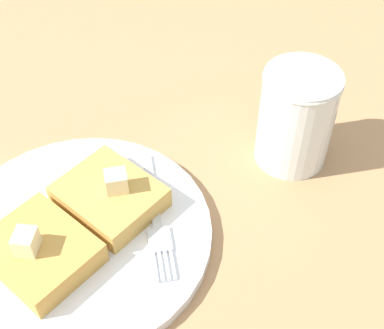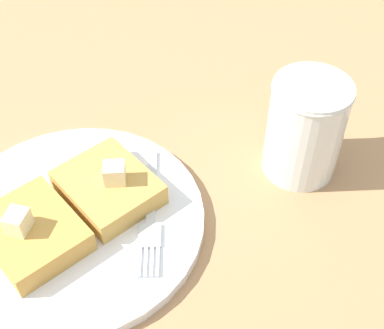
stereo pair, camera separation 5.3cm
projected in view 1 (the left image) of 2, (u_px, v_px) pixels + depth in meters
table_surface at (168, 304)px, 49.01cm from camera, size 127.54×127.54×2.19cm
plate at (79, 234)px, 52.29cm from camera, size 26.01×26.01×1.22cm
toast_slice_left at (40, 251)px, 48.75cm from camera, size 9.02×10.41×2.50cm
toast_slice_middle at (110, 196)px, 53.26cm from camera, size 9.02×10.41×2.50cm
butter_pat_primary at (26, 242)px, 46.71cm from camera, size 2.75×2.66×2.11cm
butter_pat_secondary at (116, 181)px, 51.56cm from camera, size 2.84×2.84×2.11cm
fork at (157, 221)px, 52.53cm from camera, size 12.55×12.10×0.36cm
syrup_jar at (296, 121)px, 56.96cm from camera, size 8.16×8.16×11.21cm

